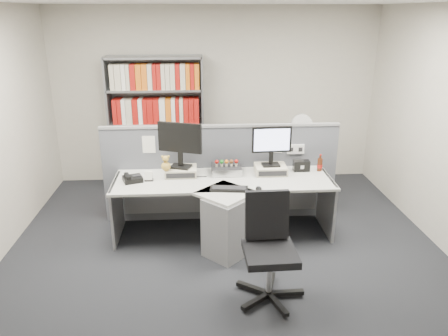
{
  "coord_description": "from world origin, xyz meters",
  "views": [
    {
      "loc": [
        -0.29,
        -3.96,
        2.6
      ],
      "look_at": [
        0.0,
        0.65,
        0.92
      ],
      "focal_mm": 34.64,
      "sensor_mm": 36.0,
      "label": 1
    }
  ],
  "objects": [
    {
      "name": "shelving_unit",
      "position": [
        -0.9,
        2.44,
        0.98
      ],
      "size": [
        1.41,
        0.4,
        2.0
      ],
      "color": "gray",
      "rests_on": "ground"
    },
    {
      "name": "desk",
      "position": [
        0.0,
        0.6,
        0.46
      ],
      "size": [
        2.6,
        1.2,
        0.72
      ],
      "color": "beige",
      "rests_on": "ground"
    },
    {
      "name": "keyboard",
      "position": [
        0.05,
        0.48,
        0.73
      ],
      "size": [
        0.44,
        0.21,
        0.03
      ],
      "color": "black",
      "rests_on": "desk"
    },
    {
      "name": "ground",
      "position": [
        0.0,
        0.0,
        0.0
      ],
      "size": [
        5.5,
        5.5,
        0.0
      ],
      "primitive_type": "plane",
      "color": "#24262B",
      "rests_on": "ground"
    },
    {
      "name": "figurines",
      "position": [
        0.05,
        1.0,
        0.87
      ],
      "size": [
        0.29,
        0.05,
        0.09
      ],
      "color": "beige",
      "rests_on": "desktop_pc"
    },
    {
      "name": "monitor_riser_left",
      "position": [
        -0.5,
        0.98,
        0.77
      ],
      "size": [
        0.38,
        0.31,
        0.1
      ],
      "color": "beige",
      "rests_on": "desk"
    },
    {
      "name": "partition",
      "position": [
        0.0,
        1.25,
        0.65
      ],
      "size": [
        3.0,
        0.08,
        1.27
      ],
      "color": "#585A63",
      "rests_on": "ground"
    },
    {
      "name": "monitor_right",
      "position": [
        0.6,
        0.98,
        1.11
      ],
      "size": [
        0.48,
        0.16,
        0.49
      ],
      "color": "black",
      "rests_on": "monitor_riser_right"
    },
    {
      "name": "room_shell",
      "position": [
        0.0,
        0.0,
        1.79
      ],
      "size": [
        5.04,
        5.54,
        2.72
      ],
      "color": "beige",
      "rests_on": "ground"
    },
    {
      "name": "monitor_riser_right",
      "position": [
        0.6,
        0.98,
        0.77
      ],
      "size": [
        0.38,
        0.31,
        0.1
      ],
      "color": "beige",
      "rests_on": "desk"
    },
    {
      "name": "desktop_pc",
      "position": [
        0.05,
        1.02,
        0.77
      ],
      "size": [
        0.36,
        0.32,
        0.1
      ],
      "color": "black",
      "rests_on": "desk"
    },
    {
      "name": "monitor_left",
      "position": [
        -0.5,
        0.98,
        1.15
      ],
      "size": [
        0.52,
        0.24,
        0.55
      ],
      "color": "black",
      "rests_on": "monitor_riser_left"
    },
    {
      "name": "desk_calendar",
      "position": [
        -0.88,
        0.82,
        0.77
      ],
      "size": [
        0.1,
        0.07,
        0.12
      ],
      "color": "black",
      "rests_on": "desk"
    },
    {
      "name": "desk_phone",
      "position": [
        -1.07,
        0.81,
        0.75
      ],
      "size": [
        0.27,
        0.25,
        0.09
      ],
      "color": "black",
      "rests_on": "desk"
    },
    {
      "name": "desk_fan",
      "position": [
        1.2,
        1.99,
        1.03
      ],
      "size": [
        0.31,
        0.18,
        0.52
      ],
      "color": "white",
      "rests_on": "filing_cabinet"
    },
    {
      "name": "mouse",
      "position": [
        0.37,
        0.45,
        0.74
      ],
      "size": [
        0.07,
        0.11,
        0.04
      ],
      "primitive_type": "ellipsoid",
      "color": "black",
      "rests_on": "desk"
    },
    {
      "name": "filing_cabinet",
      "position": [
        1.2,
        1.99,
        0.35
      ],
      "size": [
        0.45,
        0.61,
        0.7
      ],
      "color": "gray",
      "rests_on": "ground"
    },
    {
      "name": "cola_bottle",
      "position": [
        1.22,
        1.02,
        0.8
      ],
      "size": [
        0.07,
        0.07,
        0.22
      ],
      "color": "#3F190A",
      "rests_on": "desk"
    },
    {
      "name": "plush_toy",
      "position": [
        -0.67,
        0.88,
        0.9
      ],
      "size": [
        0.11,
        0.11,
        0.19
      ],
      "color": "#B7923D",
      "rests_on": "monitor_riser_left"
    },
    {
      "name": "office_chair",
      "position": [
        0.35,
        -0.43,
        0.54
      ],
      "size": [
        0.64,
        0.67,
        1.01
      ],
      "color": "silver",
      "rests_on": "ground"
    },
    {
      "name": "speaker",
      "position": [
        0.99,
        1.04,
        0.79
      ],
      "size": [
        0.2,
        0.11,
        0.13
      ],
      "primitive_type": "cube",
      "color": "black",
      "rests_on": "desk"
    }
  ]
}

